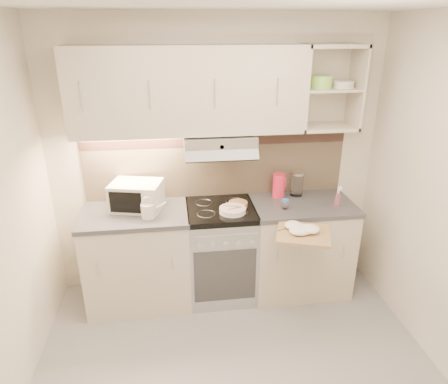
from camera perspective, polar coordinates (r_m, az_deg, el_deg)
The scene contains 16 objects.
room_shell at distance 2.59m, azimuth 1.59°, elevation 5.72°, with size 3.04×2.84×2.52m.
base_cabinet_left at distance 3.74m, azimuth -12.07°, elevation -9.37°, with size 0.90×0.60×0.86m, color beige.
worktop_left at distance 3.53m, azimuth -12.65°, elevation -3.14°, with size 0.92×0.62×0.04m, color #47474C.
base_cabinet_right at distance 3.90m, azimuth 10.65°, elevation -7.85°, with size 0.90×0.60×0.86m, color beige.
worktop_right at distance 3.70m, azimuth 11.14°, elevation -1.81°, with size 0.92×0.62×0.04m, color #47474C.
electric_range at distance 3.74m, azimuth -0.45°, elevation -8.49°, with size 0.60×0.60×0.90m.
microwave at distance 3.55m, azimuth -12.36°, elevation -0.50°, with size 0.49×0.40×0.24m.
watering_can at distance 3.38m, azimuth -10.70°, elevation -2.55°, with size 0.22×0.11×0.19m.
plate_stack at distance 3.43m, azimuth 1.24°, elevation -2.60°, with size 0.23×0.23×0.05m.
bread_loaf at distance 3.54m, azimuth 2.01°, elevation -1.76°, with size 0.17×0.17×0.04m, color #B87D47.
pink_pitcher at distance 3.74m, azimuth 7.84°, elevation 0.92°, with size 0.12×0.11×0.23m.
glass_jar at distance 3.81m, azimuth 10.38°, elevation 1.17°, with size 0.12×0.12×0.23m.
spice_jar at distance 3.53m, azimuth 8.72°, elevation -1.69°, with size 0.06×0.06×0.09m.
spray_bottle at distance 3.68m, azimuth 15.94°, elevation -0.76°, with size 0.07×0.07×0.20m.
cutting_board at distance 3.21m, azimuth 11.26°, elevation -5.89°, with size 0.41×0.37×0.02m, color tan.
dish_towel at distance 3.20m, azimuth 11.20°, elevation -5.08°, with size 0.26×0.22×0.07m, color white, non-canonical shape.
Camera 1 is at (-0.40, -2.08, 2.37)m, focal length 32.00 mm.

